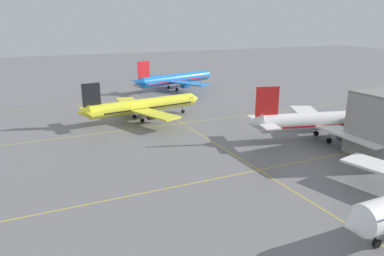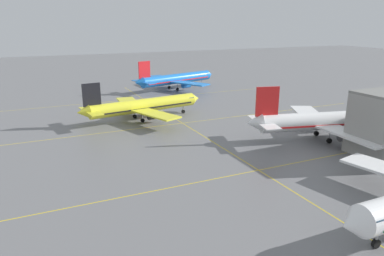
# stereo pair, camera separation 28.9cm
# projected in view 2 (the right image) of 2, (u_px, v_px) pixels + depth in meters

# --- Properties ---
(airliner_second_row) EXTENTS (41.29, 35.13, 12.97)m
(airliner_second_row) POSITION_uv_depth(u_px,v_px,m) (331.00, 121.00, 84.26)
(airliner_second_row) COLOR white
(airliner_second_row) RESTS_ON ground
(airliner_third_row) EXTENTS (37.31, 31.87, 11.61)m
(airliner_third_row) POSITION_uv_depth(u_px,v_px,m) (143.00, 106.00, 101.38)
(airliner_third_row) COLOR yellow
(airliner_third_row) RESTS_ON ground
(airliner_far_left_stand) EXTENTS (39.12, 33.37, 12.38)m
(airliner_far_left_stand) POSITION_uv_depth(u_px,v_px,m) (176.00, 79.00, 146.95)
(airliner_far_left_stand) COLOR blue
(airliner_far_left_stand) RESTS_ON ground
(taxiway_markings) EXTENTS (119.57, 157.96, 0.01)m
(taxiway_markings) POSITION_uv_depth(u_px,v_px,m) (213.00, 142.00, 83.20)
(taxiway_markings) COLOR yellow
(taxiway_markings) RESTS_ON ground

